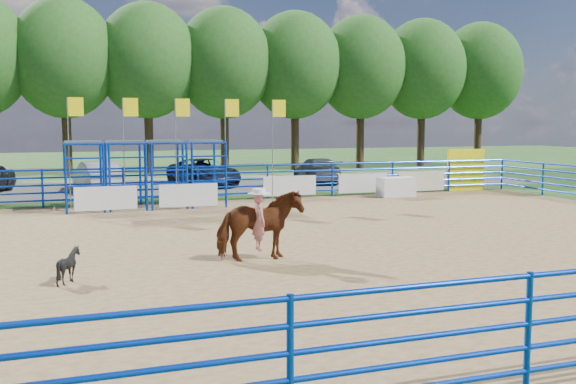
# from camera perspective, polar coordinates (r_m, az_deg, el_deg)

# --- Properties ---
(ground) EXTENTS (120.00, 120.00, 0.00)m
(ground) POSITION_cam_1_polar(r_m,az_deg,el_deg) (17.16, -1.43, -4.75)
(ground) COLOR #355C25
(ground) RESTS_ON ground
(arena_dirt) EXTENTS (30.00, 20.00, 0.02)m
(arena_dirt) POSITION_cam_1_polar(r_m,az_deg,el_deg) (17.16, -1.43, -4.72)
(arena_dirt) COLOR #987A4C
(arena_dirt) RESTS_ON ground
(gravel_strip) EXTENTS (40.00, 10.00, 0.01)m
(gravel_strip) POSITION_cam_1_polar(r_m,az_deg,el_deg) (33.60, -10.30, 0.52)
(gravel_strip) COLOR slate
(gravel_strip) RESTS_ON ground
(announcer_table) EXTENTS (1.64, 0.82, 0.86)m
(announcer_table) POSITION_cam_1_polar(r_m,az_deg,el_deg) (28.59, 9.58, 0.45)
(announcer_table) COLOR white
(announcer_table) RESTS_ON arena_dirt
(horse_and_rider) EXTENTS (1.97, 0.91, 2.38)m
(horse_and_rider) POSITION_cam_1_polar(r_m,az_deg,el_deg) (15.05, -2.56, -2.74)
(horse_and_rider) COLOR brown
(horse_and_rider) RESTS_ON arena_dirt
(calf) EXTENTS (0.78, 0.73, 0.71)m
(calf) POSITION_cam_1_polar(r_m,az_deg,el_deg) (13.80, -18.92, -6.18)
(calf) COLOR black
(calf) RESTS_ON arena_dirt
(car_b) EXTENTS (2.25, 4.52, 1.43)m
(car_b) POSITION_cam_1_polar(r_m,az_deg,el_deg) (31.76, -16.62, 1.34)
(car_b) COLOR gray
(car_b) RESTS_ON gravel_strip
(car_c) EXTENTS (3.49, 5.43, 1.39)m
(car_c) POSITION_cam_1_polar(r_m,az_deg,el_deg) (33.54, -7.51, 1.76)
(car_c) COLOR #151C35
(car_c) RESTS_ON gravel_strip
(car_d) EXTENTS (2.41, 4.78, 1.33)m
(car_d) POSITION_cam_1_polar(r_m,az_deg,el_deg) (35.11, 2.61, 1.95)
(car_d) COLOR #565659
(car_d) RESTS_ON gravel_strip
(perimeter_fence) EXTENTS (30.10, 20.10, 1.50)m
(perimeter_fence) POSITION_cam_1_polar(r_m,az_deg,el_deg) (17.03, -1.44, -2.28)
(perimeter_fence) COLOR #0834B8
(perimeter_fence) RESTS_ON ground
(chute_assembly) EXTENTS (19.32, 2.41, 4.20)m
(chute_assembly) POSITION_cam_1_polar(r_m,az_deg,el_deg) (25.17, -11.75, 1.50)
(chute_assembly) COLOR #0834B8
(chute_assembly) RESTS_ON ground
(treeline) EXTENTS (56.40, 6.40, 11.24)m
(treeline) POSITION_cam_1_polar(r_m,az_deg,el_deg) (42.58, -12.42, 11.79)
(treeline) COLOR #3F2B19
(treeline) RESTS_ON ground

